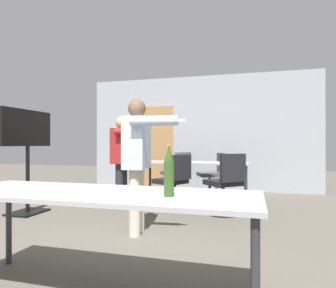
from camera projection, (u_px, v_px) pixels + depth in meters
name	position (u px, v px, depth m)	size (l,w,h in m)	color
back_wall	(198.00, 133.00, 7.27)	(5.52, 0.12, 2.74)	#A3A8B2
conference_table_near	(98.00, 200.00, 2.15)	(2.29, 0.75, 0.76)	#A8A8AD
conference_table_far	(193.00, 165.00, 5.73)	(2.08, 0.76, 0.76)	#A8A8AD
tv_screen	(28.00, 149.00, 4.75)	(0.44, 1.05, 1.64)	black
person_right_polo	(122.00, 153.00, 5.19)	(0.76, 0.66, 1.58)	#28282D
person_near_casual	(138.00, 153.00, 3.66)	(0.82, 0.67, 1.65)	beige
office_chair_near_pushed	(226.00, 186.00, 4.63)	(0.68, 0.69, 0.95)	black
office_chair_side_rolled	(177.00, 175.00, 6.57)	(0.68, 0.66, 0.92)	black
office_chair_mid_tucked	(213.00, 176.00, 6.41)	(0.66, 0.63, 0.91)	black
office_chair_far_right	(174.00, 183.00, 5.11)	(0.67, 0.64, 0.92)	black
beer_bottle	(169.00, 172.00, 1.95)	(0.07, 0.07, 0.34)	#2D511E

